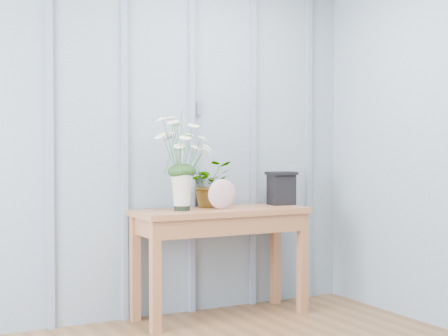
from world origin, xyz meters
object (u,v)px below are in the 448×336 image
felt_disc_vessel (222,194)px  carved_box (281,188)px  sideboard (221,225)px  daisy_vase (182,147)px

felt_disc_vessel → carved_box: carved_box is taller
sideboard → carved_box: bearing=6.4°
sideboard → daisy_vase: (-0.29, -0.01, 0.54)m
sideboard → daisy_vase: size_ratio=1.78×
sideboard → felt_disc_vessel: bearing=-104.5°
daisy_vase → felt_disc_vessel: 0.43m
daisy_vase → carved_box: bearing=4.7°
felt_disc_vessel → daisy_vase: bearing=177.2°
daisy_vase → carved_box: (0.82, 0.07, -0.30)m
daisy_vase → felt_disc_vessel: daisy_vase is taller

